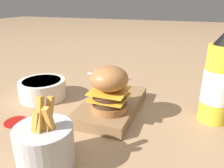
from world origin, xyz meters
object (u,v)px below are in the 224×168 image
burger (109,89)px  spoon (100,75)px  side_bowl (43,88)px  ketchup_bottle (219,82)px  fries_basket (45,147)px  serving_board (112,105)px

burger → spoon: size_ratio=0.62×
side_bowl → spoon: (0.26, -0.09, -0.03)m
ketchup_bottle → fries_basket: 0.43m
serving_board → spoon: serving_board is taller
serving_board → burger: burger is taller
burger → spoon: burger is taller
ketchup_bottle → fries_basket: bearing=134.4°
spoon → burger: bearing=119.0°
burger → side_bowl: bearing=76.6°
fries_basket → spoon: 0.54m
burger → side_bowl: 0.27m
serving_board → ketchup_bottle: bearing=-80.8°
burger → ketchup_bottle: ketchup_bottle is taller
burger → fries_basket: same height
ketchup_bottle → burger: bearing=111.0°
fries_basket → side_bowl: (0.26, 0.20, -0.01)m
spoon → fries_basket: bearing=104.2°
serving_board → side_bowl: bearing=88.6°
burger → spoon: bearing=27.3°
burger → spoon: 0.37m
serving_board → spoon: bearing=29.7°
fries_basket → spoon: fries_basket is taller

